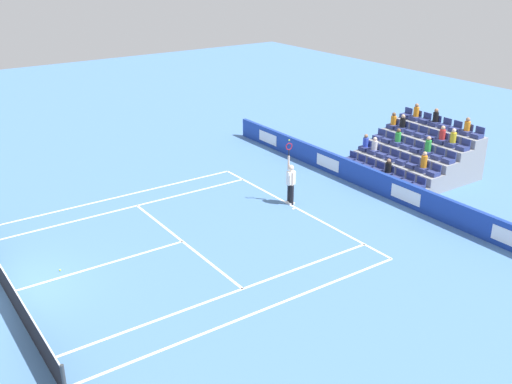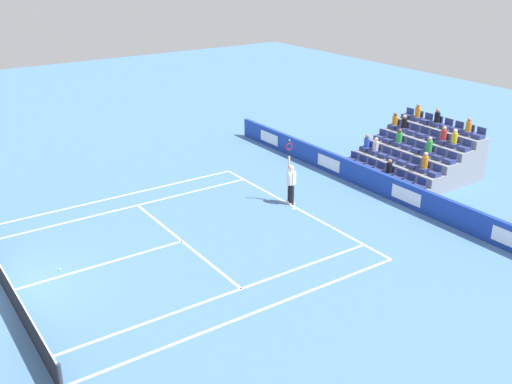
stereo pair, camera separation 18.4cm
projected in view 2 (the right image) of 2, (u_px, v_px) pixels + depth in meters
The scene contains 14 objects.
ground_plane at pixel (6, 292), 19.10m from camera, with size 80.00×80.00×0.00m, color #4C7AB2.
line_baseline at pixel (296, 208), 25.30m from camera, with size 10.97×0.10×0.01m, color white.
line_service at pixel (182, 241), 22.44m from camera, with size 8.23×0.10×0.01m, color white.
line_centre_service at pixel (101, 265), 20.77m from camera, with size 0.10×6.40×0.01m, color white.
line_singles_sideline_left at pixel (128, 208), 25.34m from camera, with size 0.10×11.89×0.01m, color white.
line_singles_sideline_right at pixel (229, 293), 19.06m from camera, with size 0.10×11.89×0.01m, color white.
line_doubles_sideline_left at pixel (115, 197), 26.38m from camera, with size 0.10×11.89×0.01m, color white.
line_doubles_sideline_right at pixel (253, 313), 18.01m from camera, with size 0.10×11.89×0.01m, color white.
line_centre_mark at pixel (294, 208), 25.25m from camera, with size 0.10×0.20×0.01m, color white.
sponsor_barrier at pixel (366, 178), 27.23m from camera, with size 20.11×0.22×1.03m.
tennis_net at pixel (3, 279), 18.91m from camera, with size 11.97×0.10×1.07m.
tennis_player at pixel (291, 182), 25.37m from camera, with size 0.52×0.39×2.85m.
stadium_stand at pixel (420, 157), 28.98m from camera, with size 4.96×4.75×2.98m.
loose_tennis_ball at pixel (59, 269), 20.40m from camera, with size 0.07×0.07×0.07m, color #D1E533.
Camera 2 is at (-18.12, 2.60, 10.27)m, focal length 41.56 mm.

